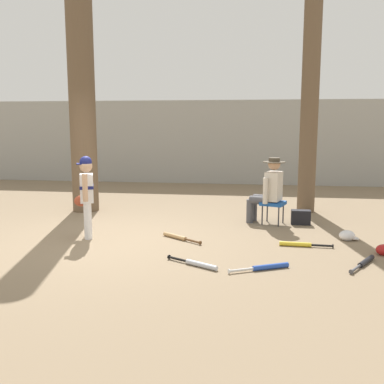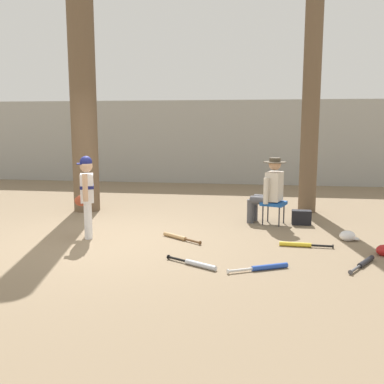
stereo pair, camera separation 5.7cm
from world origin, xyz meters
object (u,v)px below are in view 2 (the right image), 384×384
object	(u,v)px
bat_aluminum_silver	(197,264)
bat_yellow_trainer	(299,245)
bat_blue_youth	(265,267)
batting_helmet_white	(348,236)
seated_spectator	(269,189)
tree_near_player	(83,99)
young_ballplayer	(87,191)
tree_behind_spectator	(311,98)
bat_black_composite	(364,263)
handbag_beside_stool	(301,217)
bat_wood_tan	(178,237)
folding_stool	(274,204)

from	to	relation	value
bat_aluminum_silver	bat_yellow_trainer	bearing A→B (deg)	38.97
bat_blue_youth	batting_helmet_white	size ratio (longest dim) A/B	2.62
bat_aluminum_silver	seated_spectator	bearing A→B (deg)	69.98
tree_near_player	young_ballplayer	xyz separation A→B (m)	(0.85, -2.10, -1.55)
tree_behind_spectator	seated_spectator	distance (m)	2.22
seated_spectator	bat_black_composite	bearing A→B (deg)	-62.17
tree_near_player	young_ballplayer	size ratio (longest dim) A/B	4.09
handbag_beside_stool	bat_blue_youth	distance (m)	2.69
bat_black_composite	batting_helmet_white	xyz separation A→B (m)	(0.02, 1.22, 0.04)
young_ballplayer	batting_helmet_white	size ratio (longest dim) A/B	4.50
seated_spectator	handbag_beside_stool	distance (m)	0.78
tree_behind_spectator	seated_spectator	bearing A→B (deg)	-123.56
tree_near_player	seated_spectator	distance (m)	4.13
handbag_beside_stool	tree_behind_spectator	bearing A→B (deg)	79.88
tree_behind_spectator	bat_black_composite	distance (m)	4.16
bat_wood_tan	batting_helmet_white	world-z (taller)	batting_helmet_white
tree_near_player	batting_helmet_white	distance (m)	5.67
folding_stool	seated_spectator	xyz separation A→B (m)	(-0.09, 0.03, 0.28)
tree_behind_spectator	seated_spectator	size ratio (longest dim) A/B	4.21
handbag_beside_stool	young_ballplayer	bearing A→B (deg)	-157.80
young_ballplayer	bat_wood_tan	xyz separation A→B (m)	(1.44, 0.10, -0.71)
seated_spectator	bat_aluminum_silver	bearing A→B (deg)	-110.02
bat_wood_tan	batting_helmet_white	bearing A→B (deg)	6.62
handbag_beside_stool	bat_yellow_trainer	distance (m)	1.50
bat_yellow_trainer	bat_wood_tan	xyz separation A→B (m)	(-1.86, 0.17, 0.00)
handbag_beside_stool	bat_black_composite	distance (m)	2.31
folding_stool	bat_yellow_trainer	xyz separation A→B (m)	(0.34, -1.46, -0.33)
bat_aluminum_silver	bat_wood_tan	xyz separation A→B (m)	(-0.48, 1.29, 0.00)
tree_near_player	bat_yellow_trainer	bearing A→B (deg)	-27.58
bat_blue_youth	seated_spectator	bearing A→B (deg)	88.11
tree_near_player	bat_blue_youth	xyz separation A→B (m)	(3.64, -3.29, -2.26)
folding_stool	bat_blue_youth	bearing A→B (deg)	-93.98
tree_near_player	batting_helmet_white	bearing A→B (deg)	-18.99
young_ballplayer	bat_yellow_trainer	xyz separation A→B (m)	(3.30, -0.07, -0.71)
bat_black_composite	bat_wood_tan	xyz separation A→B (m)	(-2.61, 0.92, 0.00)
handbag_beside_stool	bat_blue_youth	bearing A→B (deg)	-104.60
bat_aluminum_silver	handbag_beside_stool	bearing A→B (deg)	59.33
young_ballplayer	handbag_beside_stool	xyz separation A→B (m)	(3.47, 1.41, -0.61)
tree_behind_spectator	bat_wood_tan	distance (m)	4.09
young_ballplayer	bat_yellow_trainer	size ratio (longest dim) A/B	1.67
bat_black_composite	batting_helmet_white	world-z (taller)	batting_helmet_white
handbag_beside_stool	bat_black_composite	xyz separation A→B (m)	(0.59, -2.23, -0.10)
young_ballplayer	batting_helmet_white	world-z (taller)	young_ballplayer
bat_yellow_trainer	batting_helmet_white	size ratio (longest dim) A/B	2.68
batting_helmet_white	bat_yellow_trainer	bearing A→B (deg)	-148.44
tree_behind_spectator	bat_yellow_trainer	world-z (taller)	tree_behind_spectator
young_ballplayer	seated_spectator	bearing A→B (deg)	26.30
bat_blue_youth	bat_wood_tan	world-z (taller)	same
tree_near_player	bat_aluminum_silver	distance (m)	4.86
batting_helmet_white	tree_behind_spectator	bearing A→B (deg)	99.92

